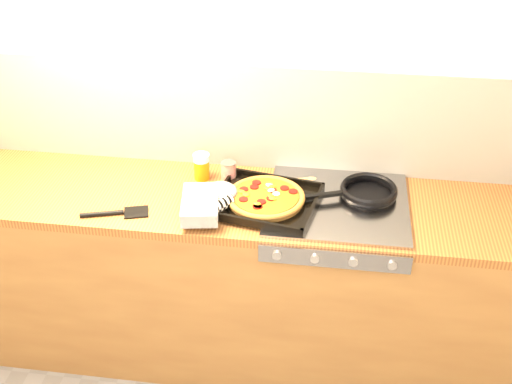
# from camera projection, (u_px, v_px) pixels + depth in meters

# --- Properties ---
(room_shell) EXTENTS (3.20, 3.20, 3.20)m
(room_shell) POSITION_uv_depth(u_px,v_px,m) (244.00, 117.00, 2.91)
(room_shell) COLOR white
(room_shell) RESTS_ON ground
(counter_run) EXTENTS (3.20, 0.62, 0.90)m
(counter_run) POSITION_uv_depth(u_px,v_px,m) (236.00, 277.00, 3.04)
(counter_run) COLOR brown
(counter_run) RESTS_ON ground
(stovetop) EXTENTS (0.60, 0.56, 0.02)m
(stovetop) POSITION_uv_depth(u_px,v_px,m) (337.00, 204.00, 2.74)
(stovetop) COLOR gray
(stovetop) RESTS_ON counter_run
(pizza_on_tray) EXTENTS (0.60, 0.47, 0.07)m
(pizza_on_tray) POSITION_uv_depth(u_px,v_px,m) (248.00, 199.00, 2.71)
(pizza_on_tray) COLOR black
(pizza_on_tray) RESTS_ON stovetop
(frying_pan) EXTENTS (0.43, 0.32, 0.04)m
(frying_pan) POSITION_uv_depth(u_px,v_px,m) (367.00, 192.00, 2.77)
(frying_pan) COLOR black
(frying_pan) RESTS_ON stovetop
(tomato_can) EXTENTS (0.07, 0.07, 0.10)m
(tomato_can) POSITION_uv_depth(u_px,v_px,m) (229.00, 172.00, 2.89)
(tomato_can) COLOR #960E0C
(tomato_can) RESTS_ON counter_run
(juice_glass) EXTENTS (0.08, 0.08, 0.12)m
(juice_glass) POSITION_uv_depth(u_px,v_px,m) (202.00, 166.00, 2.90)
(juice_glass) COLOR orange
(juice_glass) RESTS_ON counter_run
(wooden_spoon) EXTENTS (0.30, 0.09, 0.02)m
(wooden_spoon) POSITION_uv_depth(u_px,v_px,m) (292.00, 180.00, 2.90)
(wooden_spoon) COLOR #AC7F49
(wooden_spoon) RESTS_ON counter_run
(black_spatula) EXTENTS (0.28, 0.13, 0.02)m
(black_spatula) POSITION_uv_depth(u_px,v_px,m) (116.00, 213.00, 2.68)
(black_spatula) COLOR black
(black_spatula) RESTS_ON counter_run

